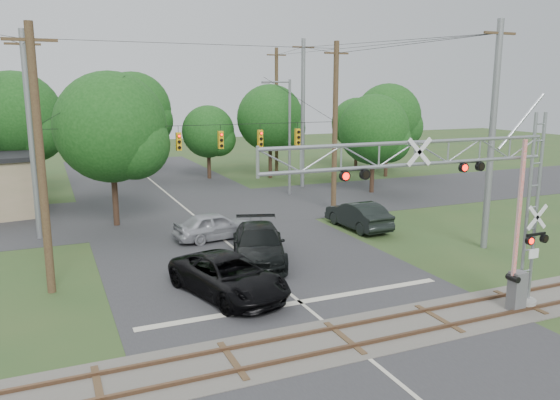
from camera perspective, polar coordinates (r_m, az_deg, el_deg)
name	(u,v)px	position (r m, az deg, el deg)	size (l,w,h in m)	color
ground	(377,366)	(17.77, 10.09, -16.69)	(160.00, 160.00, 0.00)	#2B4620
road_main	(259,269)	(25.97, -2.19, -7.22)	(14.00, 90.00, 0.02)	#2D2D2F
road_cross	(187,210)	(38.90, -9.68, -1.03)	(90.00, 12.00, 0.02)	#2D2D2F
railroad_track	(344,338)	(19.26, 6.73, -14.14)	(90.00, 3.20, 0.17)	#534F48
crossing_gantry	(464,196)	(20.09, 18.67, 0.39)	(11.63, 0.96, 7.52)	gray
traffic_signal_span	(214,133)	(34.47, -6.92, 6.95)	(19.34, 0.36, 11.50)	gray
pickup_black	(228,276)	(22.67, -5.41, -7.91)	(2.75, 5.96, 1.66)	black
car_dark	(259,244)	(26.85, -2.25, -4.63)	(2.48, 6.11, 1.77)	black
sedan_silver	(215,226)	(30.99, -6.80, -2.69)	(1.87, 4.64, 1.58)	#9FA0A6
suv_dark	(358,215)	(33.47, 8.15, -1.57)	(1.78, 5.10, 1.68)	black
streetlight	(288,131)	(43.33, 0.79, 7.19)	(2.43, 0.25, 9.10)	gray
utility_poles	(233,122)	(38.08, -4.97, 8.13)	(26.75, 29.17, 12.62)	#3F291D
treeline	(152,121)	(46.78, -13.28, 8.08)	(53.18, 26.71, 9.99)	#352318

